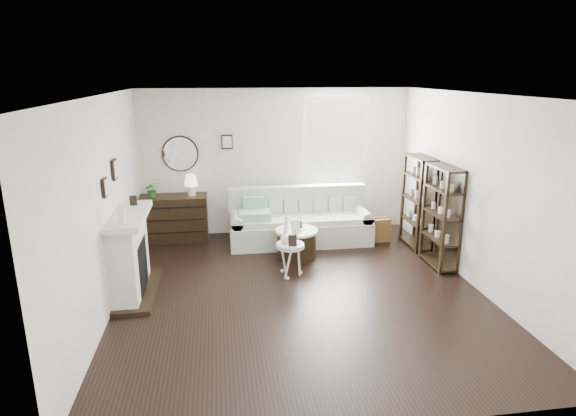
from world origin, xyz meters
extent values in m
plane|color=black|center=(0.00, 0.00, 0.00)|extent=(5.50, 5.50, 0.00)
plane|color=white|center=(0.00, 0.00, 2.70)|extent=(5.50, 5.50, 0.00)
plane|color=beige|center=(0.00, 2.75, 1.35)|extent=(5.00, 0.00, 5.00)
plane|color=beige|center=(0.00, -2.75, 1.35)|extent=(5.00, 0.00, 5.00)
plane|color=beige|center=(-2.50, 0.00, 1.35)|extent=(0.00, 5.50, 5.50)
plane|color=beige|center=(2.50, 0.00, 1.35)|extent=(0.00, 5.50, 5.50)
cube|color=white|center=(1.10, 2.73, 1.60)|extent=(1.00, 0.02, 1.80)
cube|color=white|center=(1.10, 2.67, 1.60)|extent=(1.15, 0.02, 1.90)
cylinder|color=silver|center=(-1.75, 2.72, 1.55)|extent=(0.60, 0.03, 0.60)
cube|color=black|center=(-0.90, 2.72, 1.75)|extent=(0.20, 0.03, 0.26)
cube|color=silver|center=(-2.33, 0.30, 0.55)|extent=(0.34, 1.20, 1.10)
cube|color=black|center=(-2.30, 0.30, 0.40)|extent=(0.30, 0.65, 0.70)
cube|color=silver|center=(-2.28, 0.30, 1.12)|extent=(0.44, 1.35, 0.08)
cube|color=black|center=(-2.25, 0.30, 0.03)|extent=(0.50, 1.40, 0.05)
cylinder|color=silver|center=(-2.28, -0.15, 1.27)|extent=(0.08, 0.08, 0.22)
cube|color=black|center=(-2.28, 0.70, 1.23)|extent=(0.10, 0.03, 0.14)
cube|color=black|center=(-2.47, -0.05, 1.60)|extent=(0.03, 0.18, 0.24)
cube|color=black|center=(-2.47, 0.60, 1.70)|extent=(0.03, 0.22, 0.28)
cube|color=black|center=(2.33, 1.55, 0.80)|extent=(0.30, 0.80, 1.60)
cylinder|color=tan|center=(2.31, 1.30, 0.52)|extent=(0.08, 0.08, 0.11)
cylinder|color=tan|center=(2.31, 1.55, 0.52)|extent=(0.08, 0.08, 0.11)
cylinder|color=tan|center=(2.31, 1.80, 0.52)|extent=(0.08, 0.08, 0.11)
cylinder|color=tan|center=(2.31, 1.30, 0.92)|extent=(0.08, 0.08, 0.11)
cylinder|color=tan|center=(2.31, 1.55, 0.92)|extent=(0.08, 0.08, 0.11)
cylinder|color=tan|center=(2.31, 1.80, 0.92)|extent=(0.08, 0.08, 0.11)
cylinder|color=tan|center=(2.31, 1.30, 1.32)|extent=(0.08, 0.08, 0.11)
cylinder|color=tan|center=(2.31, 1.55, 1.32)|extent=(0.08, 0.08, 0.11)
cylinder|color=tan|center=(2.31, 1.80, 1.32)|extent=(0.08, 0.08, 0.11)
cube|color=black|center=(2.33, 0.65, 0.80)|extent=(0.30, 0.80, 1.60)
cylinder|color=tan|center=(2.31, 0.40, 0.52)|extent=(0.08, 0.08, 0.11)
cylinder|color=tan|center=(2.31, 0.65, 0.52)|extent=(0.08, 0.08, 0.11)
cylinder|color=tan|center=(2.31, 0.90, 0.52)|extent=(0.08, 0.08, 0.11)
cylinder|color=tan|center=(2.31, 0.40, 0.92)|extent=(0.08, 0.08, 0.11)
cylinder|color=tan|center=(2.31, 0.65, 0.92)|extent=(0.08, 0.08, 0.11)
cylinder|color=tan|center=(2.31, 0.90, 0.92)|extent=(0.08, 0.08, 0.11)
cylinder|color=tan|center=(2.31, 0.40, 1.32)|extent=(0.08, 0.08, 0.11)
cylinder|color=tan|center=(2.31, 0.65, 1.32)|extent=(0.08, 0.08, 0.11)
cylinder|color=tan|center=(2.31, 0.90, 1.32)|extent=(0.08, 0.08, 0.11)
cube|color=#B6C2AD|center=(0.34, 2.00, 0.20)|extent=(2.51, 0.87, 0.40)
cube|color=#B6C2AD|center=(0.34, 1.97, 0.45)|extent=(2.17, 0.69, 0.10)
cube|color=#B6C2AD|center=(0.34, 2.34, 0.59)|extent=(2.51, 0.19, 0.77)
cube|color=#B6C2AD|center=(-0.80, 2.00, 0.25)|extent=(0.21, 0.82, 0.50)
cube|color=#B6C2AD|center=(1.47, 2.00, 0.25)|extent=(0.21, 0.82, 0.50)
cube|color=#23835B|center=(-0.48, 1.95, 0.57)|extent=(0.56, 0.46, 0.14)
cube|color=brown|center=(1.64, 1.87, 0.21)|extent=(0.66, 0.27, 0.43)
cube|color=black|center=(-1.93, 2.47, 0.42)|extent=(1.25, 0.52, 0.83)
cube|color=black|center=(-1.93, 2.20, 0.23)|extent=(1.20, 0.01, 0.02)
cube|color=black|center=(-1.93, 2.20, 0.46)|extent=(1.20, 0.01, 0.02)
cube|color=black|center=(-1.93, 2.20, 0.69)|extent=(1.20, 0.01, 0.01)
imported|color=#245F1B|center=(-2.25, 2.42, 0.97)|extent=(0.32, 0.30, 0.28)
cylinder|color=black|center=(0.16, 1.30, 0.22)|extent=(0.64, 0.64, 0.45)
cylinder|color=silver|center=(0.16, 1.30, 0.47)|extent=(0.70, 0.70, 0.04)
cylinder|color=white|center=(-0.06, 0.57, 0.50)|extent=(0.42, 0.42, 0.03)
cylinder|color=silver|center=(-0.06, 0.57, 0.46)|extent=(0.43, 0.43, 0.02)
cylinder|color=silver|center=(-0.06, 0.57, 0.24)|extent=(0.03, 0.03, 0.48)
cylinder|color=silver|center=(-0.02, 1.22, 0.65)|extent=(0.07, 0.07, 0.32)
cube|color=silver|center=(0.11, 1.12, 0.59)|extent=(0.17, 0.09, 0.21)
cube|color=black|center=(-0.04, 0.46, 0.60)|extent=(0.13, 0.06, 0.17)
camera|label=1|loc=(-1.07, -6.09, 2.97)|focal=30.00mm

